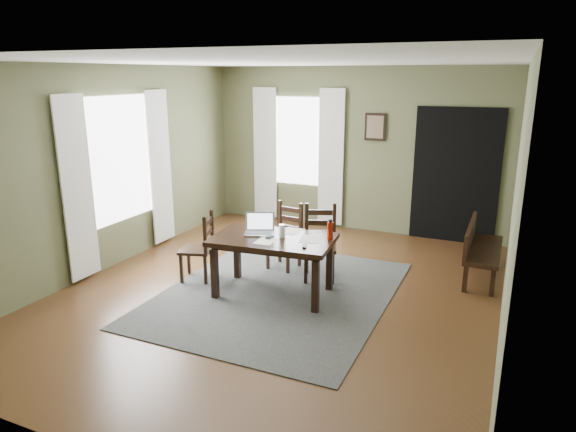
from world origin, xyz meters
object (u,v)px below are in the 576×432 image
at_px(water_bottle, 330,230).
at_px(laptop, 260,228).
at_px(chair_back_left, 286,237).
at_px(dining_table, 273,244).
at_px(chair_back_right, 320,243).
at_px(bench, 479,246).
at_px(chair_end, 200,248).

bearing_deg(water_bottle, laptop, -172.76).
bearing_deg(chair_back_left, dining_table, -68.63).
height_order(chair_back_left, chair_back_right, chair_back_right).
bearing_deg(dining_table, bench, 29.41).
relative_size(chair_end, chair_back_left, 1.00).
bearing_deg(laptop, chair_back_left, 66.97).
relative_size(dining_table, laptop, 3.46).
height_order(chair_end, bench, chair_end).
bearing_deg(laptop, chair_back_right, 23.77).
relative_size(dining_table, chair_end, 1.69).
bearing_deg(water_bottle, chair_back_left, 142.35).
bearing_deg(bench, chair_end, 115.26).
distance_m(laptop, water_bottle, 0.87).
height_order(chair_back_right, laptop, chair_back_right).
height_order(chair_back_left, laptop, laptop).
bearing_deg(chair_back_right, bench, 5.00).
height_order(chair_end, laptop, laptop).
distance_m(dining_table, bench, 2.70).
relative_size(chair_back_left, chair_back_right, 0.93).
xyz_separation_m(chair_end, bench, (3.25, 1.53, -0.00)).
xyz_separation_m(dining_table, bench, (2.20, 1.55, -0.20)).
bearing_deg(chair_back_right, laptop, -151.92).
bearing_deg(chair_back_right, chair_back_left, 143.46).
bearing_deg(chair_back_right, dining_table, -134.18).
height_order(dining_table, water_bottle, water_bottle).
xyz_separation_m(chair_back_left, bench, (2.43, 0.67, -0.01)).
bearing_deg(chair_end, chair_back_left, 119.52).
xyz_separation_m(dining_table, chair_back_right, (0.33, 0.71, -0.16)).
distance_m(bench, laptop, 2.85).
height_order(dining_table, chair_back_left, chair_back_left).
distance_m(dining_table, laptop, 0.29).
bearing_deg(chair_back_left, laptop, -82.97).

